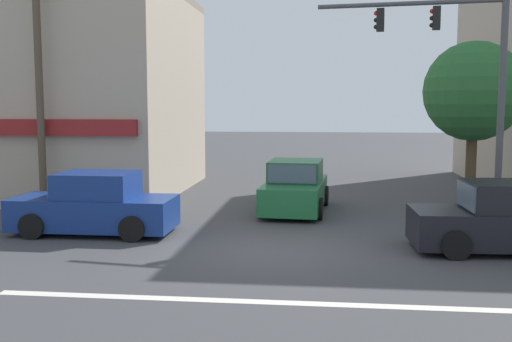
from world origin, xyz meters
The scene contains 9 objects.
ground_plane centered at (0.00, 0.00, 0.00)m, with size 120.00×120.00×0.00m, color #3D3D3F.
lane_marking_stripe centered at (0.00, -3.50, 0.00)m, with size 9.00×0.24×0.01m, color silver.
building_left_block centered at (-10.43, 8.91, 3.77)m, with size 12.53×9.02×7.54m.
street_tree centered at (5.64, 5.70, 3.68)m, with size 3.02×3.02×5.21m.
utility_pole_near_left centered at (-7.35, 4.08, 4.08)m, with size 1.40×0.22×7.87m.
traffic_light_mast centered at (4.73, 3.15, 4.18)m, with size 4.85×0.80×6.20m.
sedan_crossing_leftbound centered at (0.28, 5.24, 0.71)m, with size 2.10×4.21×1.58m.
sedan_approaching_near centered at (5.22, 0.58, 0.71)m, with size 4.16×1.99×1.58m.
sedan_parked_curbside centered at (-4.68, 1.42, 0.71)m, with size 4.11×1.89×1.58m.
Camera 1 is at (1.11, -13.17, 3.29)m, focal length 42.00 mm.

